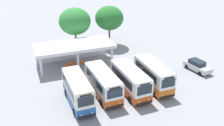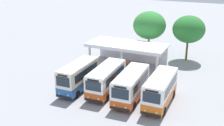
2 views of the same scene
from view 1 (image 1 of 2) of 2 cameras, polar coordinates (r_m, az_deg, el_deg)
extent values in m
plane|color=#939399|center=(31.66, 0.46, -9.04)|extent=(180.00, 180.00, 0.00)
cylinder|color=black|center=(30.40, -4.33, -9.71)|extent=(0.23, 0.90, 0.90)
cylinder|color=black|center=(30.00, -8.15, -10.47)|extent=(0.23, 0.90, 0.90)
cylinder|color=black|center=(33.91, -6.53, -5.78)|extent=(0.23, 0.90, 0.90)
cylinder|color=black|center=(33.55, -9.94, -6.40)|extent=(0.23, 0.90, 0.90)
cube|color=#23569E|center=(31.68, -7.33, -7.28)|extent=(2.26, 6.99, 1.06)
cube|color=beige|center=(30.93, -7.48, -5.02)|extent=(2.26, 6.99, 1.84)
cube|color=beige|center=(30.45, -7.58, -3.43)|extent=(2.19, 6.78, 0.12)
cube|color=black|center=(29.08, -5.49, -11.42)|extent=(2.05, 0.13, 0.28)
cube|color=#1E2833|center=(28.04, -5.68, -8.28)|extent=(1.77, 0.08, 1.20)
cube|color=black|center=(27.63, -5.75, -6.98)|extent=(1.30, 0.07, 0.24)
cube|color=#1E2833|center=(31.21, -5.63, -4.51)|extent=(0.12, 5.57, 1.01)
cube|color=#1E2833|center=(30.80, -9.46, -5.19)|extent=(0.12, 5.57, 1.01)
sphere|color=#EAEACC|center=(29.03, -4.38, -10.69)|extent=(0.20, 0.20, 0.20)
sphere|color=#EAEACC|center=(28.79, -6.68, -11.15)|extent=(0.20, 0.20, 0.20)
cylinder|color=black|center=(31.93, 1.46, -7.75)|extent=(0.26, 0.91, 0.90)
cylinder|color=black|center=(31.22, -2.30, -8.62)|extent=(0.26, 0.91, 0.90)
cylinder|color=black|center=(35.52, -1.57, -4.07)|extent=(0.26, 0.91, 0.90)
cylinder|color=black|center=(34.89, -4.98, -4.75)|extent=(0.26, 0.91, 0.90)
cube|color=#D14C14|center=(33.13, -1.92, -5.58)|extent=(2.62, 7.43, 0.96)
cube|color=white|center=(32.46, -1.96, -3.54)|extent=(2.62, 7.43, 1.73)
cube|color=white|center=(32.02, -1.98, -2.09)|extent=(2.54, 7.21, 0.12)
cube|color=black|center=(30.43, 0.64, -9.43)|extent=(2.21, 0.19, 0.28)
cube|color=#1E2833|center=(29.51, 0.62, -6.60)|extent=(1.90, 0.13, 1.13)
cube|color=black|center=(29.15, 0.63, -5.44)|extent=(1.39, 0.11, 0.24)
cube|color=#1E2833|center=(32.89, -0.15, -3.01)|extent=(0.28, 5.87, 0.95)
cube|color=#1E2833|center=(32.18, -3.94, -3.76)|extent=(0.28, 5.87, 0.95)
sphere|color=#EAEACC|center=(30.48, 1.75, -8.67)|extent=(0.20, 0.20, 0.20)
sphere|color=#EAEACC|center=(30.06, -0.49, -9.20)|extent=(0.20, 0.20, 0.20)
cylinder|color=black|center=(32.77, 7.43, -7.03)|extent=(0.26, 0.91, 0.90)
cylinder|color=black|center=(31.83, 3.90, -7.93)|extent=(0.26, 0.91, 0.90)
cylinder|color=black|center=(36.15, 3.85, -3.56)|extent=(0.26, 0.91, 0.90)
cylinder|color=black|center=(35.30, 0.59, -4.26)|extent=(0.26, 0.91, 0.90)
cube|color=#D14C14|center=(33.76, 3.89, -5.02)|extent=(2.68, 7.38, 0.93)
cube|color=white|center=(33.09, 3.96, -2.96)|extent=(2.68, 7.38, 1.83)
cube|color=white|center=(32.64, 4.01, -1.45)|extent=(2.60, 7.16, 0.12)
cube|color=black|center=(31.23, 6.94, -8.64)|extent=(2.23, 0.20, 0.28)
cube|color=#1E2833|center=(30.32, 7.07, -5.83)|extent=(1.92, 0.14, 1.19)
cube|color=black|center=(29.95, 7.14, -4.62)|extent=(1.41, 0.11, 0.24)
cube|color=#1E2833|center=(33.64, 5.66, -2.43)|extent=(0.31, 5.82, 1.01)
cube|color=#1E2833|center=(32.69, 2.07, -3.19)|extent=(0.31, 5.82, 1.01)
sphere|color=#EAEACC|center=(31.35, 7.99, -7.88)|extent=(0.20, 0.20, 0.20)
sphere|color=#EAEACC|center=(30.79, 5.91, -8.43)|extent=(0.20, 0.20, 0.20)
cylinder|color=black|center=(34.40, 12.13, -5.75)|extent=(0.23, 0.90, 0.90)
cylinder|color=black|center=(33.39, 9.01, -6.49)|extent=(0.23, 0.90, 0.90)
cylinder|color=black|center=(37.64, 8.58, -2.57)|extent=(0.23, 0.90, 0.90)
cylinder|color=black|center=(36.72, 5.66, -3.15)|extent=(0.23, 0.90, 0.90)
cube|color=orange|center=(35.27, 8.83, -3.75)|extent=(2.30, 7.13, 1.07)
cube|color=white|center=(34.60, 8.99, -1.68)|extent=(2.30, 7.13, 1.79)
cube|color=white|center=(34.19, 9.10, -0.25)|extent=(2.23, 6.91, 0.12)
cube|color=black|center=(32.86, 11.84, -7.15)|extent=(2.13, 0.12, 0.28)
cube|color=#1E2833|center=(31.95, 12.09, -4.27)|extent=(1.84, 0.06, 1.16)
cube|color=black|center=(31.61, 12.21, -3.12)|extent=(1.34, 0.06, 0.24)
cube|color=#1E2833|center=(35.18, 10.49, -1.24)|extent=(0.09, 5.69, 0.98)
cube|color=#1E2833|center=(34.16, 7.29, -1.84)|extent=(0.09, 5.69, 0.98)
sphere|color=#EAEACC|center=(33.01, 12.79, -6.46)|extent=(0.20, 0.20, 0.20)
sphere|color=#EAEACC|center=(32.41, 10.95, -6.91)|extent=(0.20, 0.20, 0.20)
cylinder|color=black|center=(41.08, 20.06, -1.64)|extent=(0.29, 0.66, 0.64)
cylinder|color=black|center=(39.90, 18.51, -2.21)|extent=(0.29, 0.66, 0.64)
cylinder|color=black|center=(42.57, 17.42, -0.29)|extent=(0.29, 0.66, 0.64)
cylinder|color=black|center=(41.43, 15.85, -0.80)|extent=(0.29, 0.66, 0.64)
cube|color=silver|center=(41.08, 18.01, -0.78)|extent=(2.48, 4.48, 0.70)
cube|color=#1E2833|center=(40.93, 17.92, 0.15)|extent=(1.86, 2.43, 0.60)
cylinder|color=silver|center=(38.47, -15.09, -0.65)|extent=(0.36, 0.36, 3.20)
cylinder|color=silver|center=(39.16, -7.36, 0.53)|extent=(0.36, 0.36, 3.20)
cylinder|color=silver|center=(40.55, -0.03, 1.64)|extent=(0.36, 0.36, 3.20)
cube|color=white|center=(43.13, -8.77, 2.82)|extent=(11.48, 0.20, 3.20)
cube|color=white|center=(40.40, -8.21, 3.89)|extent=(11.98, 5.31, 0.20)
cube|color=white|center=(38.13, -7.30, 2.23)|extent=(11.98, 0.10, 0.28)
cylinder|color=slate|center=(40.46, -9.54, -0.94)|extent=(0.03, 0.03, 0.44)
cylinder|color=slate|center=(40.41, -10.03, -1.02)|extent=(0.03, 0.03, 0.44)
cylinder|color=slate|center=(40.77, -9.63, -0.74)|extent=(0.03, 0.03, 0.44)
cylinder|color=slate|center=(40.73, -10.12, -0.81)|extent=(0.03, 0.03, 0.44)
cube|color=#D85919|center=(40.49, -9.86, -0.57)|extent=(0.45, 0.45, 0.04)
cube|color=#D85919|center=(40.58, -9.93, -0.20)|extent=(0.44, 0.05, 0.40)
cylinder|color=slate|center=(40.44, -8.66, -0.89)|extent=(0.03, 0.03, 0.44)
cylinder|color=slate|center=(40.39, -9.15, -0.96)|extent=(0.03, 0.03, 0.44)
cylinder|color=slate|center=(40.75, -8.76, -0.68)|extent=(0.03, 0.03, 0.44)
cylinder|color=slate|center=(40.70, -9.24, -0.76)|extent=(0.03, 0.03, 0.44)
cube|color=#D85919|center=(40.47, -8.97, -0.52)|extent=(0.45, 0.45, 0.04)
cube|color=#D85919|center=(40.56, -9.05, -0.15)|extent=(0.44, 0.05, 0.40)
cylinder|color=slate|center=(40.66, -7.86, -0.68)|extent=(0.03, 0.03, 0.44)
cylinder|color=slate|center=(40.60, -8.35, -0.76)|extent=(0.03, 0.03, 0.44)
cylinder|color=slate|center=(40.97, -7.96, -0.48)|extent=(0.03, 0.03, 0.44)
cylinder|color=slate|center=(40.92, -8.45, -0.55)|extent=(0.03, 0.03, 0.44)
cube|color=#D85919|center=(40.69, -8.17, -0.31)|extent=(0.45, 0.45, 0.04)
cube|color=#D85919|center=(40.78, -8.25, 0.05)|extent=(0.44, 0.05, 0.40)
cylinder|color=slate|center=(40.70, -7.00, -0.61)|extent=(0.03, 0.03, 0.44)
cylinder|color=slate|center=(40.64, -7.48, -0.68)|extent=(0.03, 0.03, 0.44)
cylinder|color=slate|center=(41.01, -7.11, -0.41)|extent=(0.03, 0.03, 0.44)
cylinder|color=slate|center=(40.95, -7.59, -0.48)|extent=(0.03, 0.03, 0.44)
cube|color=#D85919|center=(40.72, -7.31, -0.24)|extent=(0.45, 0.45, 0.04)
cube|color=#D85919|center=(40.81, -7.39, 0.13)|extent=(0.44, 0.05, 0.40)
cylinder|color=slate|center=(40.80, -6.16, -0.49)|extent=(0.03, 0.03, 0.44)
cylinder|color=slate|center=(40.73, -6.64, -0.56)|extent=(0.03, 0.03, 0.44)
cylinder|color=slate|center=(41.11, -6.27, -0.29)|extent=(0.03, 0.03, 0.44)
cylinder|color=slate|center=(41.04, -6.75, -0.36)|extent=(0.03, 0.03, 0.44)
cube|color=#D85919|center=(40.82, -6.47, -0.12)|extent=(0.45, 0.45, 0.04)
cube|color=#D85919|center=(40.91, -6.55, 0.24)|extent=(0.44, 0.05, 0.40)
cylinder|color=brown|center=(46.68, -7.80, 4.66)|extent=(0.32, 0.32, 3.22)
ellipsoid|color=#338438|center=(45.54, -8.06, 8.94)|extent=(5.39, 5.39, 4.58)
cylinder|color=brown|center=(48.59, -0.57, 5.73)|extent=(0.32, 0.32, 3.22)
ellipsoid|color=#28722D|center=(47.54, -0.59, 9.71)|extent=(5.05, 5.05, 4.29)
camera|label=2|loc=(22.79, 71.31, 0.98)|focal=45.03mm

